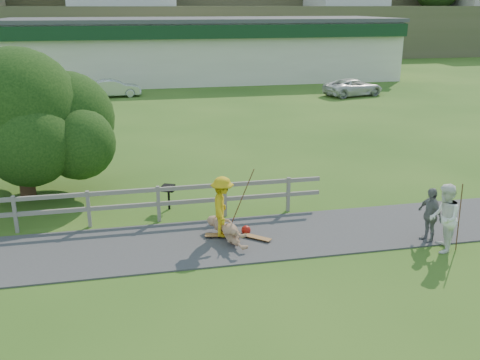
{
  "coord_description": "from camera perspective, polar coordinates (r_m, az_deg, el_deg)",
  "views": [
    {
      "loc": [
        -2.73,
        -11.66,
        6.15
      ],
      "look_at": [
        0.19,
        2.0,
        1.56
      ],
      "focal_mm": 40.0,
      "sensor_mm": 36.0,
      "label": 1
    }
  ],
  "objects": [
    {
      "name": "car_white",
      "position": [
        39.19,
        11.99,
        9.66
      ],
      "size": [
        4.67,
        2.96,
        1.2
      ],
      "primitive_type": "imported",
      "rotation": [
        0.0,
        0.0,
        1.81
      ],
      "color": "silver",
      "rests_on": "ground"
    },
    {
      "name": "longboard_fallen",
      "position": [
        14.74,
        1.79,
        -6.29
      ],
      "size": [
        0.76,
        0.71,
        0.09
      ],
      "primitive_type": null,
      "rotation": [
        0.0,
        0.0,
        -0.73
      ],
      "color": "brown",
      "rests_on": "ground"
    },
    {
      "name": "pole_rider",
      "position": [
        14.97,
        0.09,
        -1.98
      ],
      "size": [
        0.03,
        0.03,
        1.98
      ],
      "primitive_type": "cylinder",
      "color": "#543321",
      "rests_on": "ground"
    },
    {
      "name": "path",
      "position": [
        14.77,
        -0.31,
        -6.33
      ],
      "size": [
        34.0,
        3.0,
        0.04
      ],
      "primitive_type": "cube",
      "color": "#3B3A3D",
      "rests_on": "ground"
    },
    {
      "name": "bbq",
      "position": [
        16.93,
        -7.6,
        -1.82
      ],
      "size": [
        0.46,
        0.41,
        0.81
      ],
      "primitive_type": null,
      "rotation": [
        0.0,
        0.0,
        -0.43
      ],
      "color": "black",
      "rests_on": "ground"
    },
    {
      "name": "strip_mall",
      "position": [
        47.22,
        -3.94,
        13.81
      ],
      "size": [
        32.5,
        10.75,
        5.1
      ],
      "color": "beige",
      "rests_on": "ground"
    },
    {
      "name": "spectator_a",
      "position": [
        14.79,
        20.95,
        -3.83
      ],
      "size": [
        1.01,
        1.1,
        1.82
      ],
      "primitive_type": "imported",
      "rotation": [
        0.0,
        0.0,
        4.25
      ],
      "color": "white",
      "rests_on": "ground"
    },
    {
      "name": "car_silver",
      "position": [
        38.84,
        -13.34,
        9.5
      ],
      "size": [
        3.81,
        1.68,
        1.22
      ],
      "primitive_type": "imported",
      "rotation": [
        0.0,
        0.0,
        1.68
      ],
      "color": "silver",
      "rests_on": "ground"
    },
    {
      "name": "skater_fallen",
      "position": [
        14.56,
        -1.36,
        -5.38
      ],
      "size": [
        1.86,
        0.95,
        0.66
      ],
      "primitive_type": "imported",
      "rotation": [
        0.0,
        0.0,
        0.3
      ],
      "color": "tan",
      "rests_on": "ground"
    },
    {
      "name": "tree",
      "position": [
        18.98,
        -22.36,
        4.58
      ],
      "size": [
        6.56,
        6.56,
        4.26
      ],
      "primitive_type": null,
      "color": "black",
      "rests_on": "ground"
    },
    {
      "name": "helmet",
      "position": [
        15.06,
        0.64,
        -5.37
      ],
      "size": [
        0.27,
        0.27,
        0.27
      ],
      "primitive_type": "sphere",
      "color": "#A2150E",
      "rests_on": "ground"
    },
    {
      "name": "fence",
      "position": [
        16.03,
        -18.09,
        -2.55
      ],
      "size": [
        15.05,
        0.1,
        1.1
      ],
      "color": "slate",
      "rests_on": "ground"
    },
    {
      "name": "skater_rider",
      "position": [
        14.55,
        -1.89,
        -3.23
      ],
      "size": [
        0.83,
        1.19,
        1.68
      ],
      "primitive_type": "imported",
      "rotation": [
        0.0,
        0.0,
        1.36
      ],
      "color": "gold",
      "rests_on": "ground"
    },
    {
      "name": "spectator_b",
      "position": [
        15.3,
        19.6,
        -3.52
      ],
      "size": [
        0.49,
        0.94,
        1.53
      ],
      "primitive_type": "imported",
      "rotation": [
        0.0,
        0.0,
        4.84
      ],
      "color": "gray",
      "rests_on": "ground"
    },
    {
      "name": "pole_spec_left",
      "position": [
        14.94,
        22.34,
        -3.73
      ],
      "size": [
        0.03,
        0.03,
        1.85
      ],
      "primitive_type": "cylinder",
      "color": "#543321",
      "rests_on": "ground"
    },
    {
      "name": "longboard_rider",
      "position": [
        14.85,
        -1.86,
        -6.06
      ],
      "size": [
        1.0,
        0.46,
        0.11
      ],
      "primitive_type": null,
      "rotation": [
        0.0,
        0.0,
        -0.24
      ],
      "color": "brown",
      "rests_on": "ground"
    },
    {
      "name": "ground",
      "position": [
        13.46,
        1.0,
        -9.0
      ],
      "size": [
        260.0,
        260.0,
        0.0
      ],
      "primitive_type": "plane",
      "color": "#2D5618",
      "rests_on": "ground"
    }
  ]
}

